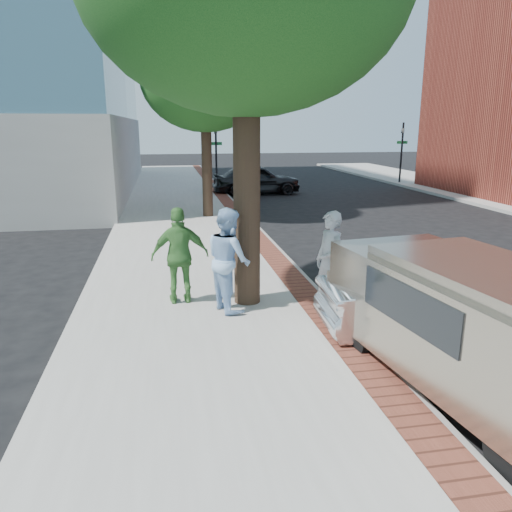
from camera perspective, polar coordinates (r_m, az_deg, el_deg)
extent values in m
plane|color=black|center=(8.64, 5.08, -10.07)|extent=(120.00, 120.00, 0.00)
cube|color=#9E9991|center=(15.96, -7.79, 1.75)|extent=(5.00, 60.00, 0.15)
cube|color=brown|center=(16.19, 0.00, 2.36)|extent=(0.60, 60.00, 0.01)
cube|color=gray|center=(16.27, 1.22, 2.13)|extent=(0.10, 60.00, 0.15)
cylinder|color=black|center=(29.76, -4.57, 11.34)|extent=(0.12, 0.12, 3.80)
imported|color=black|center=(29.72, -4.61, 13.46)|extent=(0.18, 0.15, 0.90)
cube|color=#1E7238|center=(29.73, -4.60, 12.69)|extent=(0.70, 0.03, 0.18)
cylinder|color=black|center=(33.03, 16.28, 11.14)|extent=(0.12, 0.12, 3.80)
imported|color=black|center=(32.99, 16.42, 13.04)|extent=(0.18, 0.15, 0.90)
cube|color=#1E7238|center=(33.00, 16.37, 12.35)|extent=(0.70, 0.03, 0.18)
cylinder|color=black|center=(9.66, -1.07, 7.18)|extent=(0.52, 0.52, 4.40)
cylinder|color=black|center=(19.68, -5.63, 10.14)|extent=(0.40, 0.40, 3.85)
ellipsoid|color=#124116|center=(19.70, -5.88, 19.59)|extent=(4.80, 4.80, 3.94)
cylinder|color=gray|center=(8.54, 10.19, -5.31)|extent=(0.07, 0.07, 1.15)
cube|color=#2D3030|center=(8.25, 10.62, -0.97)|extent=(0.12, 0.14, 0.24)
cube|color=#2D3030|center=(8.41, 10.19, -0.65)|extent=(0.12, 0.14, 0.24)
sphere|color=#3F8C4C|center=(8.21, 10.67, 0.03)|extent=(0.11, 0.11, 0.11)
sphere|color=#3F8C4C|center=(8.37, 10.23, 0.34)|extent=(0.11, 0.11, 0.11)
imported|color=#BABABF|center=(9.59, 8.42, -0.59)|extent=(0.65, 0.81, 1.92)
imported|color=#96BDE8|center=(9.51, -3.14, -0.38)|extent=(1.01, 1.15, 1.99)
imported|color=#48863D|center=(9.98, -8.67, 0.03)|extent=(1.15, 0.51, 1.93)
imported|color=silver|center=(9.32, 19.92, -4.61)|extent=(4.14, 1.64, 1.34)
imported|color=black|center=(27.25, 0.04, 8.76)|extent=(4.75, 2.04, 1.60)
cube|color=gray|center=(7.33, 24.02, -7.32)|extent=(2.59, 5.15, 1.39)
cube|color=gray|center=(9.02, 14.78, -4.37)|extent=(2.01, 1.17, 0.82)
cube|color=gray|center=(6.88, 26.38, -2.15)|extent=(2.19, 3.69, 0.16)
cylinder|color=black|center=(8.30, 11.73, -8.92)|extent=(0.31, 0.68, 0.66)
cylinder|color=black|center=(9.21, 20.96, -7.21)|extent=(0.31, 0.68, 0.66)
cube|color=black|center=(6.78, 16.88, -5.58)|extent=(0.29, 2.04, 0.57)
cube|color=black|center=(9.30, 13.39, -1.53)|extent=(1.63, 0.24, 0.41)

